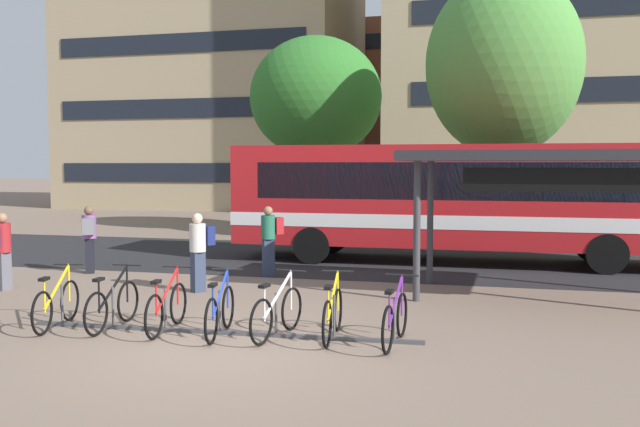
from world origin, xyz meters
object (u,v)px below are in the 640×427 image
at_px(parked_bicycle_red_2, 167,308).
at_px(street_tree_1, 503,65).
at_px(parked_bicycle_purple_6, 395,320).
at_px(parked_bicycle_yellow_0, 57,305).
at_px(parked_bicycle_black_1, 113,305).
at_px(street_tree_0, 316,98).
at_px(parked_bicycle_yellow_5, 333,314).
at_px(parked_bicycle_white_4, 277,313).
at_px(commuter_grey_pack_2, 89,235).
at_px(commuter_navy_pack_3, 199,247).
at_px(city_bus, 457,198).
at_px(commuter_red_pack_0, 270,236).
at_px(parked_bicycle_blue_3, 220,312).
at_px(commuter_navy_pack_1, 1,246).
at_px(transit_shelter, 549,161).

relative_size(parked_bicycle_red_2, street_tree_1, 0.19).
bearing_deg(parked_bicycle_purple_6, parked_bicycle_yellow_0, 96.78).
distance_m(parked_bicycle_black_1, parked_bicycle_purple_6, 4.63).
bearing_deg(street_tree_0, parked_bicycle_yellow_5, -74.82).
distance_m(parked_bicycle_white_4, parked_bicycle_yellow_5, 0.87).
xyz_separation_m(parked_bicycle_white_4, street_tree_0, (-3.44, 15.95, 4.89)).
bearing_deg(parked_bicycle_white_4, parked_bicycle_red_2, 101.97).
relative_size(commuter_grey_pack_2, commuter_navy_pack_3, 1.00).
bearing_deg(parked_bicycle_white_4, parked_bicycle_purple_6, -80.73).
xyz_separation_m(city_bus, street_tree_0, (-5.77, 7.07, 3.50)).
bearing_deg(street_tree_1, commuter_red_pack_0, -125.36).
distance_m(parked_bicycle_yellow_0, commuter_grey_pack_2, 5.77).
distance_m(parked_bicycle_purple_6, commuter_navy_pack_3, 5.65).
bearing_deg(commuter_navy_pack_3, commuter_red_pack_0, -164.29).
distance_m(parked_bicycle_red_2, parked_bicycle_blue_3, 0.94).
bearing_deg(parked_bicycle_white_4, commuter_red_pack_0, 29.09).
bearing_deg(parked_bicycle_red_2, street_tree_1, -26.75).
bearing_deg(commuter_navy_pack_3, commuter_navy_pack_1, -42.66).
relative_size(parked_bicycle_red_2, parked_bicycle_blue_3, 1.00).
xyz_separation_m(parked_bicycle_yellow_5, commuter_grey_pack_2, (-7.23, 4.71, 0.57)).
bearing_deg(street_tree_1, parked_bicycle_blue_3, -108.47).
bearing_deg(parked_bicycle_yellow_0, commuter_red_pack_0, -27.58).
distance_m(parked_bicycle_purple_6, street_tree_0, 17.52).
xyz_separation_m(parked_bicycle_red_2, parked_bicycle_white_4, (1.84, 0.07, 0.00)).
bearing_deg(parked_bicycle_yellow_5, street_tree_1, -15.08).
relative_size(commuter_grey_pack_2, street_tree_0, 0.22).
relative_size(transit_shelter, commuter_navy_pack_1, 3.51).
bearing_deg(city_bus, commuter_navy_pack_3, -132.28).
relative_size(commuter_red_pack_0, street_tree_0, 0.22).
distance_m(parked_bicycle_black_1, parked_bicycle_blue_3, 1.89).
bearing_deg(street_tree_0, parked_bicycle_red_2, -84.30).
bearing_deg(parked_bicycle_purple_6, parked_bicycle_white_4, 93.68).
height_order(parked_bicycle_blue_3, parked_bicycle_white_4, same).
xyz_separation_m(parked_bicycle_yellow_0, transit_shelter, (8.03, 4.51, 2.37)).
bearing_deg(transit_shelter, parked_bicycle_yellow_0, -148.27).
relative_size(parked_bicycle_purple_6, commuter_navy_pack_1, 1.04).
bearing_deg(parked_bicycle_white_4, parked_bicycle_yellow_0, 103.90).
distance_m(city_bus, commuter_grey_pack_2, 9.63).
height_order(parked_bicycle_yellow_0, commuter_navy_pack_3, commuter_navy_pack_3).
xyz_separation_m(city_bus, parked_bicycle_yellow_0, (-6.05, -9.15, -1.39)).
bearing_deg(parked_bicycle_blue_3, parked_bicycle_white_4, -89.91).
bearing_deg(parked_bicycle_yellow_0, parked_bicycle_white_4, -96.23).
height_order(parked_bicycle_black_1, commuter_grey_pack_2, commuter_grey_pack_2).
bearing_deg(commuter_navy_pack_1, parked_bicycle_purple_6, -94.07).
bearing_deg(parked_bicycle_purple_6, city_bus, 1.09).
bearing_deg(parked_bicycle_blue_3, city_bus, -27.29).
relative_size(commuter_red_pack_0, commuter_navy_pack_1, 1.02).
height_order(parked_bicycle_red_2, commuter_grey_pack_2, commuter_grey_pack_2).
distance_m(parked_bicycle_white_4, street_tree_0, 17.04).
bearing_deg(parked_bicycle_yellow_0, parked_bicycle_yellow_5, -95.59).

